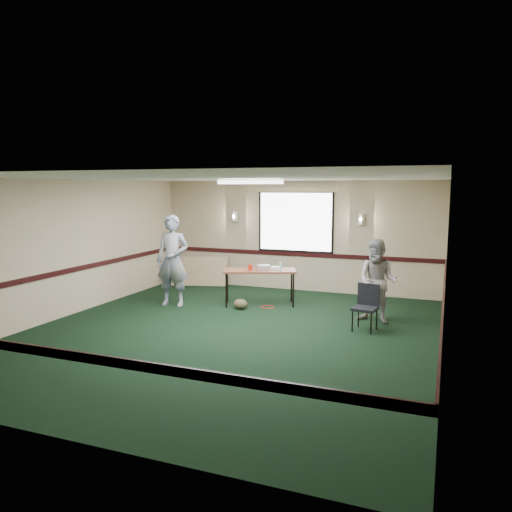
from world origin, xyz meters
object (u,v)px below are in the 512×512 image
(folding_table, at_px, (260,272))
(person_right, at_px, (377,281))
(conference_chair, at_px, (366,303))
(person_left, at_px, (173,260))
(projector, at_px, (264,267))

(folding_table, height_order, person_right, person_right)
(folding_table, distance_m, person_right, 2.62)
(person_right, bearing_deg, conference_chair, -89.36)
(conference_chair, xyz_separation_m, person_left, (-4.19, 0.38, 0.50))
(folding_table, distance_m, projector, 0.15)
(folding_table, relative_size, projector, 6.13)
(folding_table, height_order, person_left, person_left)
(person_left, relative_size, person_right, 1.24)
(conference_chair, bearing_deg, projector, 162.41)
(folding_table, distance_m, person_left, 1.89)
(projector, bearing_deg, person_right, -44.43)
(projector, height_order, person_left, person_left)
(person_left, xyz_separation_m, person_right, (4.30, 0.18, -0.19))
(projector, bearing_deg, folding_table, -149.18)
(folding_table, bearing_deg, conference_chair, -45.56)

